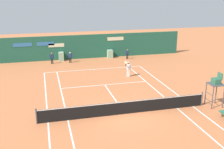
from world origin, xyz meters
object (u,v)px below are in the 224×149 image
object	(u,v)px
ball_kid_centre_post	(127,54)
ball_kid_right_post	(52,57)
tennis_ball_near_service_line	(136,94)
player_on_baseline	(128,68)
ball_kid_left_post	(70,57)
umpire_chair	(216,84)
tennis_ball_mid_court	(95,94)
tennis_ball_by_sideline	(72,99)

from	to	relation	value
ball_kid_centre_post	ball_kid_right_post	size ratio (longest dim) A/B	0.92
ball_kid_centre_post	ball_kid_right_post	xyz separation A→B (m)	(-9.24, 0.00, 0.06)
tennis_ball_near_service_line	player_on_baseline	bearing A→B (deg)	79.79
ball_kid_left_post	tennis_ball_near_service_line	size ratio (longest dim) A/B	19.11
player_on_baseline	tennis_ball_near_service_line	world-z (taller)	player_on_baseline
ball_kid_centre_post	ball_kid_left_post	bearing A→B (deg)	-5.83
player_on_baseline	ball_kid_left_post	size ratio (longest dim) A/B	1.36
umpire_chair	ball_kid_centre_post	size ratio (longest dim) A/B	2.09
tennis_ball_mid_court	ball_kid_right_post	bearing A→B (deg)	105.13
tennis_ball_by_sideline	tennis_ball_mid_court	distance (m)	2.04
tennis_ball_mid_court	player_on_baseline	bearing A→B (deg)	44.61
player_on_baseline	tennis_ball_by_sideline	distance (m)	7.70
ball_kid_left_post	tennis_ball_near_service_line	bearing A→B (deg)	117.15
player_on_baseline	ball_kid_right_post	size ratio (longest dim) A/B	1.32
ball_kid_left_post	ball_kid_centre_post	bearing A→B (deg)	-171.94
ball_kid_right_post	tennis_ball_by_sideline	distance (m)	11.69
ball_kid_right_post	ball_kid_centre_post	bearing A→B (deg)	177.30
ball_kid_left_post	tennis_ball_by_sideline	world-z (taller)	ball_kid_left_post
ball_kid_centre_post	player_on_baseline	bearing A→B (deg)	67.49
tennis_ball_near_service_line	tennis_ball_by_sideline	world-z (taller)	same
ball_kid_left_post	tennis_ball_by_sideline	distance (m)	11.70
ball_kid_left_post	tennis_ball_mid_court	size ratio (longest dim) A/B	19.11
tennis_ball_near_service_line	tennis_ball_by_sideline	distance (m)	5.24
tennis_ball_mid_court	tennis_ball_near_service_line	bearing A→B (deg)	-13.86
player_on_baseline	tennis_ball_by_sideline	world-z (taller)	player_on_baseline
tennis_ball_near_service_line	ball_kid_left_post	bearing A→B (deg)	109.09
player_on_baseline	ball_kid_left_post	world-z (taller)	player_on_baseline
player_on_baseline	ball_kid_left_post	distance (m)	8.63
ball_kid_left_post	tennis_ball_near_service_line	xyz separation A→B (m)	(4.12, -11.91, -0.71)
umpire_chair	tennis_ball_mid_court	size ratio (longest dim) A/B	37.84
tennis_ball_by_sideline	ball_kid_right_post	bearing A→B (deg)	95.04
umpire_chair	player_on_baseline	bearing A→B (deg)	25.23
ball_kid_centre_post	ball_kid_right_post	distance (m)	9.24
player_on_baseline	ball_kid_centre_post	xyz separation A→B (m)	(2.11, 7.03, -0.22)
ball_kid_right_post	tennis_ball_near_service_line	bearing A→B (deg)	115.02
umpire_chair	tennis_ball_near_service_line	size ratio (longest dim) A/B	37.84
umpire_chair	tennis_ball_mid_court	world-z (taller)	umpire_chair
player_on_baseline	tennis_ball_near_service_line	xyz separation A→B (m)	(-0.88, -4.88, -0.89)
tennis_ball_near_service_line	tennis_ball_by_sideline	bearing A→B (deg)	176.89
player_on_baseline	tennis_ball_mid_court	xyz separation A→B (m)	(-4.13, -4.08, -0.89)
player_on_baseline	ball_kid_right_post	world-z (taller)	player_on_baseline
umpire_chair	ball_kid_centre_post	distance (m)	15.71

